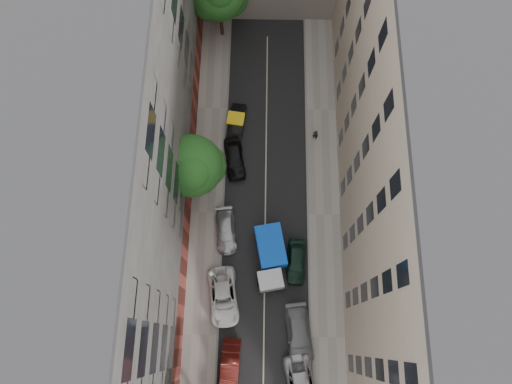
{
  "coord_description": "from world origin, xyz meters",
  "views": [
    {
      "loc": [
        -0.67,
        -11.55,
        41.35
      ],
      "look_at": [
        -0.88,
        0.14,
        6.0
      ],
      "focal_mm": 32.0,
      "sensor_mm": 36.0,
      "label": 1
    }
  ],
  "objects_px": {
    "car_left_4": "(235,159)",
    "pedestrian": "(315,135)",
    "car_right_1": "(299,334)",
    "car_left_5": "(236,124)",
    "tree_mid": "(192,168)",
    "car_left_1": "(230,365)",
    "car_right_2": "(296,261)",
    "car_left_3": "(226,231)",
    "car_left_2": "(223,297)",
    "lamp_post": "(214,277)",
    "tarp_truck": "(270,257)"
  },
  "relations": [
    {
      "from": "car_left_1",
      "to": "lamp_post",
      "type": "height_order",
      "value": "lamp_post"
    },
    {
      "from": "car_left_1",
      "to": "lamp_post",
      "type": "xyz_separation_m",
      "value": [
        -1.4,
        6.81,
        3.32
      ]
    },
    {
      "from": "car_left_3",
      "to": "lamp_post",
      "type": "distance_m",
      "value": 5.82
    },
    {
      "from": "car_left_4",
      "to": "pedestrian",
      "type": "bearing_deg",
      "value": 8.61
    },
    {
      "from": "car_left_5",
      "to": "car_left_3",
      "type": "bearing_deg",
      "value": -85.75
    },
    {
      "from": "car_left_4",
      "to": "car_right_1",
      "type": "bearing_deg",
      "value": -79.03
    },
    {
      "from": "car_left_1",
      "to": "pedestrian",
      "type": "bearing_deg",
      "value": 73.41
    },
    {
      "from": "car_left_5",
      "to": "lamp_post",
      "type": "bearing_deg",
      "value": -86.99
    },
    {
      "from": "car_left_3",
      "to": "pedestrian",
      "type": "distance_m",
      "value": 12.82
    },
    {
      "from": "car_right_1",
      "to": "pedestrian",
      "type": "height_order",
      "value": "pedestrian"
    },
    {
      "from": "car_right_2",
      "to": "tree_mid",
      "type": "relative_size",
      "value": 0.52
    },
    {
      "from": "car_right_2",
      "to": "car_left_4",
      "type": "bearing_deg",
      "value": 124.27
    },
    {
      "from": "tarp_truck",
      "to": "car_left_3",
      "type": "height_order",
      "value": "tarp_truck"
    },
    {
      "from": "car_left_5",
      "to": "car_right_1",
      "type": "xyz_separation_m",
      "value": [
        5.97,
        -19.8,
        0.05
      ]
    },
    {
      "from": "car_left_1",
      "to": "car_right_1",
      "type": "relative_size",
      "value": 0.85
    },
    {
      "from": "car_left_5",
      "to": "tree_mid",
      "type": "height_order",
      "value": "tree_mid"
    },
    {
      "from": "car_left_5",
      "to": "car_left_4",
      "type": "bearing_deg",
      "value": -83.29
    },
    {
      "from": "car_left_3",
      "to": "car_left_5",
      "type": "height_order",
      "value": "car_left_5"
    },
    {
      "from": "car_left_4",
      "to": "car_right_2",
      "type": "relative_size",
      "value": 1.05
    },
    {
      "from": "car_left_1",
      "to": "car_left_4",
      "type": "xyz_separation_m",
      "value": [
        -0.24,
        18.63,
        0.04
      ]
    },
    {
      "from": "tarp_truck",
      "to": "pedestrian",
      "type": "bearing_deg",
      "value": 59.51
    },
    {
      "from": "lamp_post",
      "to": "pedestrian",
      "type": "relative_size",
      "value": 4.06
    },
    {
      "from": "tree_mid",
      "to": "pedestrian",
      "type": "bearing_deg",
      "value": 26.0
    },
    {
      "from": "car_left_4",
      "to": "car_right_2",
      "type": "xyz_separation_m",
      "value": [
        5.84,
        -9.83,
        -0.03
      ]
    },
    {
      "from": "tarp_truck",
      "to": "car_right_1",
      "type": "height_order",
      "value": "tarp_truck"
    },
    {
      "from": "car_right_1",
      "to": "pedestrian",
      "type": "xyz_separation_m",
      "value": [
        1.8,
        18.61,
        0.18
      ]
    },
    {
      "from": "car_left_5",
      "to": "pedestrian",
      "type": "xyz_separation_m",
      "value": [
        7.77,
        -1.19,
        0.23
      ]
    },
    {
      "from": "car_left_4",
      "to": "car_right_1",
      "type": "xyz_separation_m",
      "value": [
        6.02,
        -16.03,
        -0.01
      ]
    },
    {
      "from": "car_right_2",
      "to": "lamp_post",
      "type": "distance_m",
      "value": 8.0
    },
    {
      "from": "car_left_4",
      "to": "car_left_1",
      "type": "bearing_deg",
      "value": -98.87
    },
    {
      "from": "car_left_3",
      "to": "car_left_4",
      "type": "distance_m",
      "value": 7.16
    },
    {
      "from": "car_right_1",
      "to": "tree_mid",
      "type": "bearing_deg",
      "value": 117.96
    },
    {
      "from": "car_left_2",
      "to": "car_left_5",
      "type": "relative_size",
      "value": 1.25
    },
    {
      "from": "car_right_2",
      "to": "tree_mid",
      "type": "bearing_deg",
      "value": 146.0
    },
    {
      "from": "car_left_2",
      "to": "car_left_4",
      "type": "distance_m",
      "value": 13.05
    },
    {
      "from": "car_left_4",
      "to": "pedestrian",
      "type": "distance_m",
      "value": 8.23
    },
    {
      "from": "car_left_4",
      "to": "tarp_truck",
      "type": "bearing_deg",
      "value": -79.45
    },
    {
      "from": "tarp_truck",
      "to": "tree_mid",
      "type": "height_order",
      "value": "tree_mid"
    },
    {
      "from": "car_left_2",
      "to": "tree_mid",
      "type": "height_order",
      "value": "tree_mid"
    },
    {
      "from": "car_left_4",
      "to": "tree_mid",
      "type": "height_order",
      "value": "tree_mid"
    },
    {
      "from": "car_left_3",
      "to": "lamp_post",
      "type": "bearing_deg",
      "value": -103.26
    },
    {
      "from": "car_left_1",
      "to": "car_right_2",
      "type": "relative_size",
      "value": 1.03
    },
    {
      "from": "car_right_1",
      "to": "car_right_2",
      "type": "xyz_separation_m",
      "value": [
        -0.18,
        6.2,
        -0.02
      ]
    },
    {
      "from": "car_left_3",
      "to": "car_right_2",
      "type": "relative_size",
      "value": 1.04
    },
    {
      "from": "car_left_4",
      "to": "car_left_3",
      "type": "bearing_deg",
      "value": -104.09
    },
    {
      "from": "car_left_3",
      "to": "pedestrian",
      "type": "height_order",
      "value": "pedestrian"
    },
    {
      "from": "tarp_truck",
      "to": "car_left_2",
      "type": "xyz_separation_m",
      "value": [
        -4.08,
        -3.45,
        -0.7
      ]
    },
    {
      "from": "car_left_1",
      "to": "car_left_4",
      "type": "relative_size",
      "value": 0.99
    },
    {
      "from": "car_left_1",
      "to": "pedestrian",
      "type": "height_order",
      "value": "pedestrian"
    },
    {
      "from": "car_right_2",
      "to": "car_left_5",
      "type": "bearing_deg",
      "value": 116.64
    }
  ]
}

